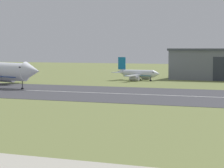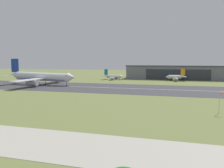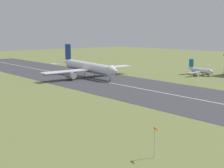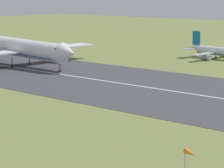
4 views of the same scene
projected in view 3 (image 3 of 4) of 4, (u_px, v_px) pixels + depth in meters
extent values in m
plane|color=olive|center=(42.00, 123.00, 87.18)|extent=(667.41, 667.41, 0.00)
cube|color=#3D3D42|center=(175.00, 95.00, 125.78)|extent=(427.41, 47.89, 0.06)
cube|color=silver|center=(175.00, 95.00, 125.78)|extent=(384.66, 0.70, 0.01)
cylinder|color=silver|center=(89.00, 67.00, 174.38)|extent=(39.60, 6.38, 6.52)
cone|color=silver|center=(115.00, 71.00, 157.51)|extent=(5.27, 5.68, 5.70)
cone|color=silver|center=(67.00, 62.00, 191.71)|extent=(6.91, 5.16, 5.18)
cube|color=black|center=(111.00, 68.00, 159.43)|extent=(1.21, 4.76, 0.47)
cube|color=navy|center=(89.00, 70.00, 174.63)|extent=(35.53, 6.02, 1.04)
cube|color=silver|center=(66.00, 71.00, 163.98)|extent=(6.67, 26.20, 0.55)
cylinder|color=#A8A8B2|center=(70.00, 75.00, 164.69)|extent=(7.40, 3.61, 3.63)
cube|color=silver|center=(112.00, 67.00, 183.90)|extent=(6.67, 26.20, 0.55)
cylinder|color=#A8A8B2|center=(110.00, 71.00, 181.98)|extent=(7.40, 3.61, 3.63)
cube|color=navy|center=(68.00, 52.00, 189.87)|extent=(6.07, 0.40, 9.49)
cube|color=silver|center=(58.00, 64.00, 186.84)|extent=(5.48, 8.64, 0.24)
cube|color=silver|center=(78.00, 62.00, 195.72)|extent=(5.48, 8.64, 0.24)
cylinder|color=black|center=(110.00, 79.00, 161.03)|extent=(0.24, 0.24, 2.91)
cylinder|color=black|center=(110.00, 81.00, 161.24)|extent=(0.84, 0.84, 0.44)
cylinder|color=black|center=(85.00, 75.00, 172.75)|extent=(0.24, 0.24, 2.91)
cylinder|color=black|center=(85.00, 78.00, 172.96)|extent=(0.84, 0.84, 0.44)
cylinder|color=black|center=(94.00, 74.00, 176.96)|extent=(0.24, 0.24, 2.91)
cylinder|color=black|center=(94.00, 77.00, 177.17)|extent=(0.84, 0.84, 0.44)
cylinder|color=silver|center=(201.00, 71.00, 183.21)|extent=(12.49, 3.57, 2.88)
cone|color=silver|center=(212.00, 72.00, 177.37)|extent=(2.75, 3.02, 2.88)
cone|color=silver|center=(190.00, 69.00, 189.30)|extent=(3.60, 2.78, 2.59)
cube|color=black|center=(210.00, 71.00, 178.39)|extent=(1.24, 2.51, 0.44)
cube|color=#146B9E|center=(201.00, 72.00, 183.34)|extent=(11.25, 3.36, 0.20)
cube|color=silver|center=(194.00, 72.00, 179.13)|extent=(2.79, 10.45, 0.40)
cylinder|color=#A8A8B2|center=(196.00, 74.00, 179.47)|extent=(3.84, 1.99, 1.79)
cube|color=silver|center=(208.00, 71.00, 187.07)|extent=(2.79, 10.45, 0.40)
cylinder|color=#A8A8B2|center=(208.00, 73.00, 186.42)|extent=(3.84, 1.99, 1.79)
cube|color=#146B9E|center=(191.00, 63.00, 188.34)|extent=(3.14, 0.46, 4.90)
cube|color=silver|center=(187.00, 69.00, 187.03)|extent=(2.99, 4.55, 0.24)
cube|color=silver|center=(194.00, 68.00, 191.41)|extent=(2.99, 4.55, 0.24)
cylinder|color=black|center=(208.00, 75.00, 179.67)|extent=(0.24, 0.24, 1.34)
cylinder|color=black|center=(208.00, 76.00, 179.74)|extent=(0.84, 0.84, 0.44)
cylinder|color=black|center=(199.00, 74.00, 182.72)|extent=(0.24, 0.24, 1.34)
cylinder|color=black|center=(199.00, 75.00, 182.79)|extent=(0.84, 0.84, 0.44)
cylinder|color=black|center=(202.00, 74.00, 184.79)|extent=(0.24, 0.24, 1.34)
cylinder|color=black|center=(202.00, 75.00, 184.87)|extent=(0.84, 0.84, 0.44)
cylinder|color=#B7B7BC|center=(154.00, 142.00, 62.82)|extent=(0.14, 0.14, 6.59)
cone|color=orange|center=(157.00, 129.00, 61.29)|extent=(1.94, 1.35, 0.60)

